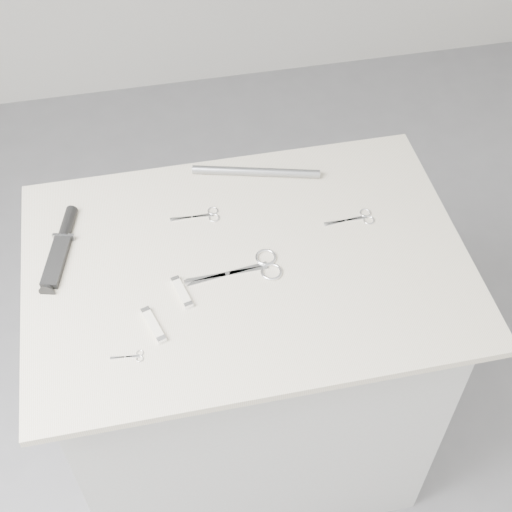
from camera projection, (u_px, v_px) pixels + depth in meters
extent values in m
cube|color=gray|center=(250.00, 445.00, 2.31)|extent=(4.00, 4.00, 0.01)
cube|color=#B8B8B6|center=(248.00, 371.00, 1.96)|extent=(0.90, 0.60, 0.90)
cube|color=beige|center=(247.00, 263.00, 1.62)|extent=(1.00, 0.70, 0.02)
cube|color=white|center=(227.00, 274.00, 1.58)|extent=(0.19, 0.04, 0.00)
cylinder|color=white|center=(227.00, 274.00, 1.58)|extent=(0.01, 0.01, 0.01)
torus|color=white|center=(266.00, 257.00, 1.61)|extent=(0.05, 0.05, 0.01)
torus|color=white|center=(271.00, 272.00, 1.58)|extent=(0.05, 0.05, 0.01)
cube|color=white|center=(346.00, 221.00, 1.69)|extent=(0.11, 0.02, 0.00)
cylinder|color=white|center=(346.00, 220.00, 1.69)|extent=(0.01, 0.01, 0.00)
torus|color=white|center=(365.00, 213.00, 1.70)|extent=(0.03, 0.03, 0.00)
torus|color=white|center=(369.00, 220.00, 1.69)|extent=(0.03, 0.03, 0.00)
cube|color=white|center=(192.00, 217.00, 1.70)|extent=(0.10, 0.02, 0.00)
cylinder|color=white|center=(192.00, 217.00, 1.69)|extent=(0.01, 0.01, 0.00)
torus|color=white|center=(213.00, 211.00, 1.71)|extent=(0.03, 0.03, 0.00)
torus|color=white|center=(214.00, 218.00, 1.69)|extent=(0.03, 0.03, 0.00)
cube|color=white|center=(125.00, 357.00, 1.44)|extent=(0.06, 0.02, 0.00)
cylinder|color=white|center=(125.00, 357.00, 1.44)|extent=(0.00, 0.00, 0.00)
torus|color=white|center=(140.00, 353.00, 1.45)|extent=(0.02, 0.02, 0.00)
torus|color=white|center=(140.00, 359.00, 1.44)|extent=(0.02, 0.02, 0.00)
cube|color=black|center=(56.00, 261.00, 1.60)|extent=(0.08, 0.15, 0.02)
cube|color=gray|center=(64.00, 237.00, 1.64)|extent=(0.05, 0.02, 0.02)
cylinder|color=black|center=(68.00, 223.00, 1.67)|extent=(0.05, 0.09, 0.03)
cube|color=white|center=(182.00, 292.00, 1.54)|extent=(0.04, 0.09, 0.01)
cube|color=white|center=(175.00, 280.00, 1.56)|extent=(0.02, 0.01, 0.01)
cube|color=white|center=(189.00, 305.00, 1.52)|extent=(0.02, 0.01, 0.01)
cube|color=white|center=(153.00, 325.00, 1.49)|extent=(0.05, 0.09, 0.01)
cube|color=white|center=(146.00, 311.00, 1.51)|extent=(0.02, 0.02, 0.01)
cube|color=white|center=(162.00, 339.00, 1.46)|extent=(0.02, 0.02, 0.01)
cylinder|color=gray|center=(256.00, 172.00, 1.79)|extent=(0.31, 0.10, 0.02)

